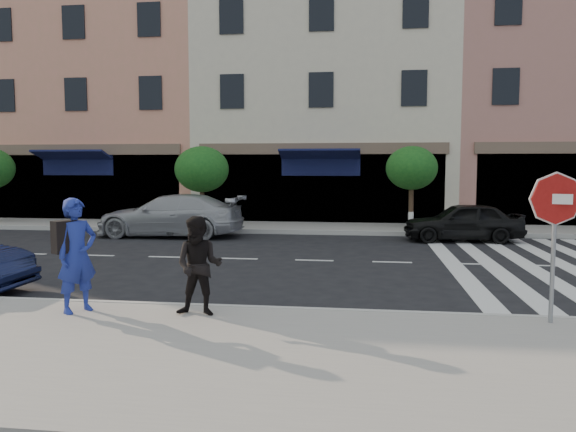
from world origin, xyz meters
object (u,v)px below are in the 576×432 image
object	(u,v)px
stop_sign	(555,212)
car_far_left	(170,215)
photographer	(77,255)
car_far_mid	(463,222)
walker	(199,266)

from	to	relation	value
stop_sign	car_far_left	bearing A→B (deg)	147.44
photographer	car_far_mid	bearing A→B (deg)	-3.16
stop_sign	car_far_mid	distance (m)	10.28
car_far_mid	photographer	bearing A→B (deg)	-39.53
car_far_left	car_far_mid	bearing A→B (deg)	90.86
stop_sign	car_far_left	world-z (taller)	stop_sign
walker	car_far_mid	bearing A→B (deg)	60.38
photographer	car_far_mid	xyz separation A→B (m)	(7.67, 10.54, -0.41)
walker	car_far_left	distance (m)	11.19
stop_sign	car_far_mid	bearing A→B (deg)	101.99
photographer	car_far_left	xyz separation A→B (m)	(-2.20, 10.45, -0.32)
photographer	car_far_left	distance (m)	10.68
stop_sign	walker	world-z (taller)	stop_sign
stop_sign	car_far_left	xyz separation A→B (m)	(-9.43, 10.11, -1.05)
stop_sign	car_far_left	size ratio (longest dim) A/B	0.44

